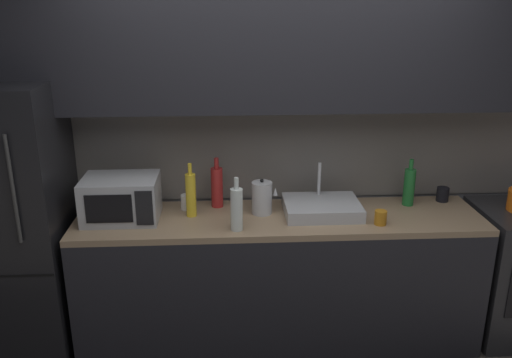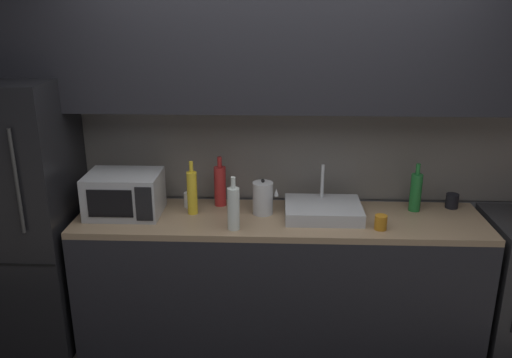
% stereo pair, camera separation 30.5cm
% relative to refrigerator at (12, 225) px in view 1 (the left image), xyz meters
% --- Properties ---
extents(back_wall, '(4.32, 0.44, 2.50)m').
position_rel_refrigerator_xyz_m(back_wall, '(1.67, 0.30, 0.67)').
color(back_wall, slate).
rests_on(back_wall, ground).
extents(counter_run, '(2.58, 0.60, 0.90)m').
position_rel_refrigerator_xyz_m(counter_run, '(1.67, 0.00, -0.43)').
color(counter_run, black).
rests_on(counter_run, ground).
extents(refrigerator, '(0.68, 0.69, 1.76)m').
position_rel_refrigerator_xyz_m(refrigerator, '(0.00, 0.00, 0.00)').
color(refrigerator, black).
rests_on(refrigerator, ground).
extents(microwave, '(0.46, 0.35, 0.27)m').
position_rel_refrigerator_xyz_m(microwave, '(0.68, 0.02, 0.15)').
color(microwave, '#A8AAAF').
rests_on(microwave, counter_run).
extents(sink_basin, '(0.48, 0.38, 0.30)m').
position_rel_refrigerator_xyz_m(sink_basin, '(1.94, 0.03, 0.06)').
color(sink_basin, '#ADAFB5').
rests_on(sink_basin, counter_run).
extents(kettle, '(0.17, 0.13, 0.23)m').
position_rel_refrigerator_xyz_m(kettle, '(1.56, 0.06, 0.12)').
color(kettle, '#B7BABF').
rests_on(kettle, counter_run).
extents(wine_bottle_clear, '(0.07, 0.07, 0.33)m').
position_rel_refrigerator_xyz_m(wine_bottle_clear, '(1.39, -0.19, 0.15)').
color(wine_bottle_clear, silver).
rests_on(wine_bottle_clear, counter_run).
extents(wine_bottle_yellow, '(0.07, 0.07, 0.35)m').
position_rel_refrigerator_xyz_m(wine_bottle_yellow, '(1.11, 0.04, 0.16)').
color(wine_bottle_yellow, gold).
rests_on(wine_bottle_yellow, counter_run).
extents(wine_bottle_green, '(0.07, 0.07, 0.32)m').
position_rel_refrigerator_xyz_m(wine_bottle_green, '(2.54, 0.15, 0.15)').
color(wine_bottle_green, '#1E6B2D').
rests_on(wine_bottle_green, counter_run).
extents(wine_bottle_red, '(0.08, 0.08, 0.33)m').
position_rel_refrigerator_xyz_m(wine_bottle_red, '(1.27, 0.19, 0.16)').
color(wine_bottle_red, '#A82323').
rests_on(wine_bottle_red, counter_run).
extents(mug_amber, '(0.07, 0.07, 0.09)m').
position_rel_refrigerator_xyz_m(mug_amber, '(2.27, -0.16, 0.06)').
color(mug_amber, '#B27019').
rests_on(mug_amber, counter_run).
extents(mug_white, '(0.07, 0.07, 0.10)m').
position_rel_refrigerator_xyz_m(mug_white, '(1.07, 0.15, 0.07)').
color(mug_white, silver).
rests_on(mug_white, counter_run).
extents(mug_dark, '(0.08, 0.08, 0.10)m').
position_rel_refrigerator_xyz_m(mug_dark, '(2.80, 0.20, 0.07)').
color(mug_dark, black).
rests_on(mug_dark, counter_run).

